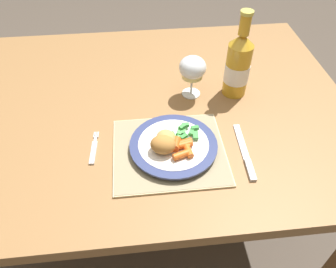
{
  "coord_description": "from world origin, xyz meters",
  "views": [
    {
      "loc": [
        -0.02,
        -0.82,
        1.41
      ],
      "look_at": [
        0.05,
        -0.19,
        0.78
      ],
      "focal_mm": 35.0,
      "sensor_mm": 36.0,
      "label": 1
    }
  ],
  "objects_px": {
    "dinner_plate": "(173,146)",
    "table_knife": "(246,156)",
    "bottle": "(238,65)",
    "fork": "(94,150)",
    "dining_table": "(147,122)",
    "wine_glass": "(192,69)"
  },
  "relations": [
    {
      "from": "dinner_plate",
      "to": "table_knife",
      "type": "bearing_deg",
      "value": -13.34
    },
    {
      "from": "dinner_plate",
      "to": "bottle",
      "type": "relative_size",
      "value": 0.86
    },
    {
      "from": "fork",
      "to": "table_knife",
      "type": "height_order",
      "value": "table_knife"
    },
    {
      "from": "dinner_plate",
      "to": "fork",
      "type": "distance_m",
      "value": 0.22
    },
    {
      "from": "fork",
      "to": "table_knife",
      "type": "bearing_deg",
      "value": -9.17
    },
    {
      "from": "dinner_plate",
      "to": "fork",
      "type": "relative_size",
      "value": 1.96
    },
    {
      "from": "dining_table",
      "to": "table_knife",
      "type": "relative_size",
      "value": 6.24
    },
    {
      "from": "fork",
      "to": "wine_glass",
      "type": "distance_m",
      "value": 0.39
    },
    {
      "from": "dinner_plate",
      "to": "bottle",
      "type": "height_order",
      "value": "bottle"
    },
    {
      "from": "fork",
      "to": "dinner_plate",
      "type": "bearing_deg",
      "value": -5.43
    },
    {
      "from": "table_knife",
      "to": "wine_glass",
      "type": "bearing_deg",
      "value": 109.81
    },
    {
      "from": "dining_table",
      "to": "wine_glass",
      "type": "relative_size",
      "value": 9.43
    },
    {
      "from": "fork",
      "to": "dining_table",
      "type": "bearing_deg",
      "value": 51.38
    },
    {
      "from": "dinner_plate",
      "to": "bottle",
      "type": "xyz_separation_m",
      "value": [
        0.23,
        0.24,
        0.09
      ]
    },
    {
      "from": "table_knife",
      "to": "wine_glass",
      "type": "xyz_separation_m",
      "value": [
        -0.1,
        0.29,
        0.09
      ]
    },
    {
      "from": "dining_table",
      "to": "bottle",
      "type": "relative_size",
      "value": 4.7
    },
    {
      "from": "table_knife",
      "to": "fork",
      "type": "bearing_deg",
      "value": 170.83
    },
    {
      "from": "dinner_plate",
      "to": "wine_glass",
      "type": "distance_m",
      "value": 0.27
    },
    {
      "from": "fork",
      "to": "bottle",
      "type": "bearing_deg",
      "value": 25.87
    },
    {
      "from": "dinner_plate",
      "to": "table_knife",
      "type": "distance_m",
      "value": 0.2
    },
    {
      "from": "dinner_plate",
      "to": "table_knife",
      "type": "height_order",
      "value": "dinner_plate"
    },
    {
      "from": "dining_table",
      "to": "bottle",
      "type": "distance_m",
      "value": 0.35
    }
  ]
}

